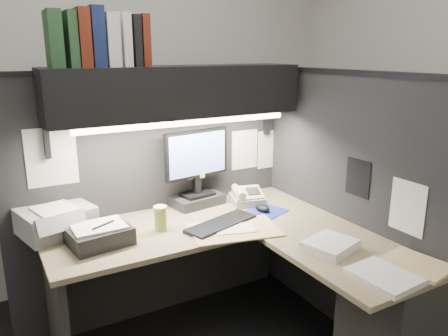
{
  "coord_description": "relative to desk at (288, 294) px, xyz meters",
  "views": [
    {
      "loc": [
        -0.93,
        -1.69,
        1.73
      ],
      "look_at": [
        0.31,
        0.51,
        1.05
      ],
      "focal_mm": 35.0,
      "sensor_mm": 36.0,
      "label": 1
    }
  ],
  "objects": [
    {
      "name": "partition_back",
      "position": [
        -0.4,
        0.93,
        0.36
      ],
      "size": [
        1.9,
        0.06,
        1.6
      ],
      "primitive_type": "cube",
      "color": "black",
      "rests_on": "floor"
    },
    {
      "name": "paper_stack_b",
      "position": [
        0.15,
        -0.49,
        0.3
      ],
      "size": [
        0.25,
        0.3,
        0.03
      ],
      "primitive_type": "cube",
      "rotation": [
        0.0,
        0.0,
        0.07
      ],
      "color": "white",
      "rests_on": "desk"
    },
    {
      "name": "open_folder",
      "position": [
        -0.15,
        0.32,
        0.29
      ],
      "size": [
        0.57,
        0.43,
        0.01
      ],
      "primitive_type": "cube",
      "rotation": [
        0.0,
        0.0,
        -0.22
      ],
      "color": "tan",
      "rests_on": "desk"
    },
    {
      "name": "task_light_tube",
      "position": [
        -0.3,
        0.61,
        0.89
      ],
      "size": [
        1.32,
        0.04,
        0.04
      ],
      "primitive_type": "cylinder",
      "rotation": [
        0.0,
        1.57,
        0.0
      ],
      "color": "white",
      "rests_on": "overhead_shelf"
    },
    {
      "name": "printer",
      "position": [
        -1.05,
        0.79,
        0.36
      ],
      "size": [
        0.44,
        0.4,
        0.15
      ],
      "primitive_type": "cube",
      "rotation": [
        0.0,
        0.0,
        0.25
      ],
      "color": "#989B9E",
      "rests_on": "desk"
    },
    {
      "name": "overhead_shelf",
      "position": [
        -0.3,
        0.75,
        1.06
      ],
      "size": [
        1.55,
        0.34,
        0.3
      ],
      "primitive_type": "cube",
      "color": "black",
      "rests_on": "partition_back"
    },
    {
      "name": "mouse",
      "position": [
        0.16,
        0.49,
        0.31
      ],
      "size": [
        0.09,
        0.12,
        0.04
      ],
      "primitive_type": "ellipsoid",
      "rotation": [
        0.0,
        0.0,
        0.19
      ],
      "color": "black",
      "rests_on": "mousepad"
    },
    {
      "name": "paper_stack_a",
      "position": [
        0.16,
        -0.14,
        0.31
      ],
      "size": [
        0.3,
        0.28,
        0.05
      ],
      "primitive_type": "cube",
      "rotation": [
        0.0,
        0.0,
        0.28
      ],
      "color": "white",
      "rests_on": "desk"
    },
    {
      "name": "desk",
      "position": [
        0.0,
        0.0,
        0.0
      ],
      "size": [
        1.7,
        1.53,
        0.73
      ],
      "color": "#9B8662",
      "rests_on": "floor"
    },
    {
      "name": "telephone",
      "position": [
        0.16,
        0.68,
        0.33
      ],
      "size": [
        0.26,
        0.27,
        0.08
      ],
      "primitive_type": "cube",
      "rotation": [
        0.0,
        0.0,
        -0.28
      ],
      "color": "#BAAC8F",
      "rests_on": "desk"
    },
    {
      "name": "notebook_stack",
      "position": [
        -0.88,
        0.53,
        0.33
      ],
      "size": [
        0.34,
        0.3,
        0.09
      ],
      "primitive_type": "cube",
      "rotation": [
        0.0,
        0.0,
        0.13
      ],
      "color": "black",
      "rests_on": "desk"
    },
    {
      "name": "manila_stack",
      "position": [
        0.39,
        -0.48,
        0.3
      ],
      "size": [
        0.28,
        0.33,
        0.02
      ],
      "primitive_type": "cube",
      "rotation": [
        0.0,
        0.0,
        0.17
      ],
      "color": "tan",
      "rests_on": "desk"
    },
    {
      "name": "pinned_papers",
      "position": [
        -0.0,
        0.56,
        0.61
      ],
      "size": [
        1.76,
        1.31,
        0.51
      ],
      "color": "white",
      "rests_on": "partition_back"
    },
    {
      "name": "keyboard",
      "position": [
        -0.18,
        0.42,
        0.3
      ],
      "size": [
        0.5,
        0.29,
        0.02
      ],
      "primitive_type": "cube",
      "rotation": [
        0.0,
        0.0,
        0.3
      ],
      "color": "black",
      "rests_on": "desk"
    },
    {
      "name": "mousepad",
      "position": [
        0.18,
        0.48,
        0.29
      ],
      "size": [
        0.3,
        0.29,
        0.0
      ],
      "primitive_type": "cube",
      "rotation": [
        0.0,
        0.0,
        0.38
      ],
      "color": "navy",
      "rests_on": "desk"
    },
    {
      "name": "binder_row",
      "position": [
        -0.75,
        0.75,
        1.35
      ],
      "size": [
        0.53,
        0.25,
        0.31
      ],
      "color": "#234727",
      "rests_on": "overhead_shelf"
    },
    {
      "name": "monitor",
      "position": [
        -0.15,
        0.82,
        0.49
      ],
      "size": [
        0.47,
        0.26,
        0.51
      ],
      "rotation": [
        0.0,
        0.0,
        0.15
      ],
      "color": "black",
      "rests_on": "desk"
    },
    {
      "name": "partition_right",
      "position": [
        0.55,
        0.18,
        0.36
      ],
      "size": [
        0.06,
        1.5,
        1.6
      ],
      "primitive_type": "cube",
      "color": "black",
      "rests_on": "floor"
    },
    {
      "name": "wall_back",
      "position": [
        -0.43,
        1.5,
        0.91
      ],
      "size": [
        3.5,
        0.04,
        2.7
      ],
      "primitive_type": "cube",
      "color": "silver",
      "rests_on": "floor"
    },
    {
      "name": "coffee_cup",
      "position": [
        -0.52,
        0.54,
        0.35
      ],
      "size": [
        0.07,
        0.07,
        0.14
      ],
      "primitive_type": "cylinder",
      "rotation": [
        0.0,
        0.0,
        0.02
      ],
      "color": "#AFA446",
      "rests_on": "desk"
    }
  ]
}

